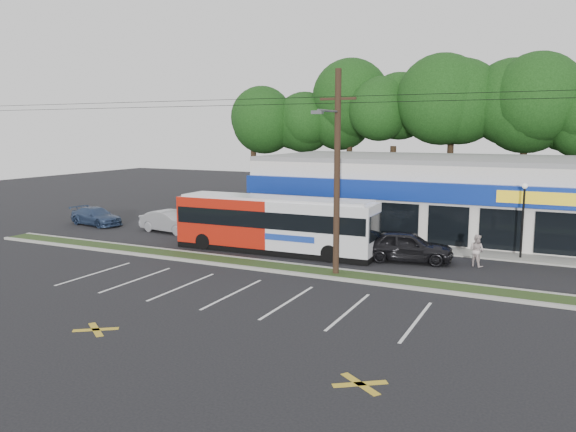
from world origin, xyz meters
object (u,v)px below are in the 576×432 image
at_px(metrobus, 275,223).
at_px(car_silver, 170,221).
at_px(pedestrian_b, 477,250).
at_px(car_dark, 407,246).
at_px(pedestrian_a, 351,238).
at_px(utility_pole, 333,166).
at_px(car_blue, 96,216).
at_px(lamp_post, 523,212).

distance_m(metrobus, car_silver, 9.97).
height_order(metrobus, pedestrian_b, metrobus).
height_order(car_dark, pedestrian_a, pedestrian_a).
bearing_deg(pedestrian_a, car_dark, 164.71).
distance_m(utility_pole, pedestrian_b, 9.20).
bearing_deg(car_blue, metrobus, -88.72).
bearing_deg(car_blue, pedestrian_a, -82.89).
bearing_deg(car_silver, metrobus, -97.28).
xyz_separation_m(utility_pole, car_dark, (2.57, 4.59, -4.57)).
bearing_deg(lamp_post, metrobus, -161.96).
bearing_deg(pedestrian_b, pedestrian_a, 27.39).
bearing_deg(car_silver, pedestrian_a, -86.83).
height_order(car_silver, pedestrian_a, pedestrian_a).
xyz_separation_m(utility_pole, pedestrian_a, (-0.83, 5.07, -4.48)).
bearing_deg(lamp_post, car_dark, -149.58).
xyz_separation_m(lamp_post, pedestrian_b, (-2.00, -2.80, -1.82)).
height_order(car_dark, pedestrian_b, pedestrian_b).
height_order(lamp_post, pedestrian_b, lamp_post).
distance_m(utility_pole, pedestrian_a, 6.82).
height_order(lamp_post, car_dark, lamp_post).
xyz_separation_m(utility_pole, metrobus, (-5.04, 3.57, -3.68)).
distance_m(metrobus, car_blue, 16.77).
height_order(lamp_post, metrobus, lamp_post).
distance_m(metrobus, car_dark, 7.72).
bearing_deg(car_dark, car_silver, 75.94).
bearing_deg(car_silver, pedestrian_b, -85.44).
bearing_deg(pedestrian_b, car_blue, 25.33).
bearing_deg(metrobus, car_silver, 163.96).
distance_m(car_dark, car_silver, 17.28).
distance_m(utility_pole, car_blue, 22.92).
xyz_separation_m(metrobus, car_silver, (-9.61, 2.50, -0.96)).
distance_m(lamp_post, pedestrian_b, 3.89).
bearing_deg(car_silver, lamp_post, -78.18).
distance_m(utility_pole, car_silver, 16.52).
distance_m(utility_pole, metrobus, 7.19).
relative_size(lamp_post, pedestrian_a, 2.27).
bearing_deg(utility_pole, lamp_post, 43.95).
bearing_deg(lamp_post, car_blue, -176.54).
bearing_deg(lamp_post, utility_pole, -136.05).
distance_m(lamp_post, metrobus, 13.92).
bearing_deg(lamp_post, pedestrian_a, -162.72).
height_order(metrobus, car_dark, metrobus).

